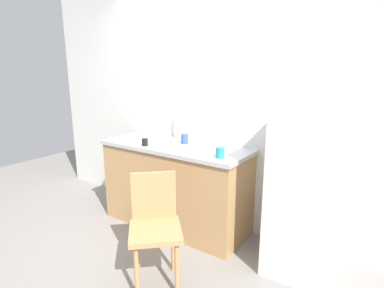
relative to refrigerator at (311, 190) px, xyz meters
The scene contains 10 objects.
ground_plane 1.54m from the refrigerator, 151.94° to the right, with size 8.00×8.00×0.00m, color gray.
back_wall 1.40m from the refrigerator, 163.33° to the left, with size 4.80×0.10×2.68m, color silver.
cabinet_base 1.43m from the refrigerator, behind, with size 1.59×0.60×0.88m, color tan.
countertop 1.41m from the refrigerator, behind, with size 1.63×0.64×0.04m, color #B7B7BC.
faucet 1.63m from the refrigerator, behind, with size 0.02×0.02×0.25m, color #B7B7BC.
refrigerator is the anchor object (origin of this frame).
chair 1.30m from the refrigerator, 139.25° to the right, with size 0.57×0.57×0.89m.
cup_teal 0.82m from the refrigerator, 168.22° to the right, with size 0.08×0.08×0.10m, color teal.
cup_blue 1.38m from the refrigerator, behind, with size 0.08×0.08×0.10m, color blue.
cup_black 1.66m from the refrigerator, behind, with size 0.06×0.06×0.08m, color black.
Camera 1 is at (1.74, -1.88, 1.70)m, focal length 29.05 mm.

